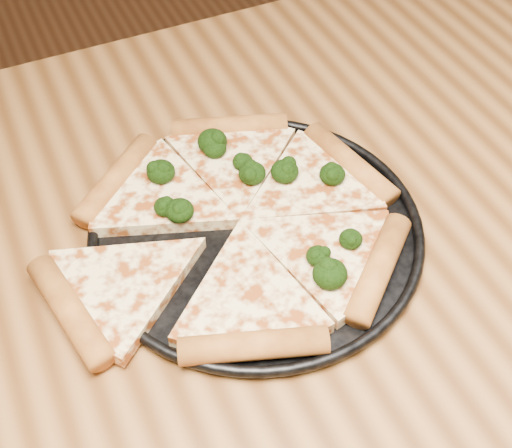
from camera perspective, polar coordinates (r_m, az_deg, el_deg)
name	(u,v)px	position (r m, az deg, el deg)	size (l,w,h in m)	color
dining_table	(260,340)	(0.74, 0.34, -9.46)	(1.20, 0.90, 0.75)	#905B2C
pizza_pan	(256,230)	(0.70, 0.00, -0.46)	(0.33, 0.33, 0.02)	black
pizza	(234,224)	(0.69, -1.79, -0.02)	(0.37, 0.34, 0.03)	#FFE09C
broccoli_florets	(249,190)	(0.71, -0.56, 2.83)	(0.20, 0.24, 0.02)	black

